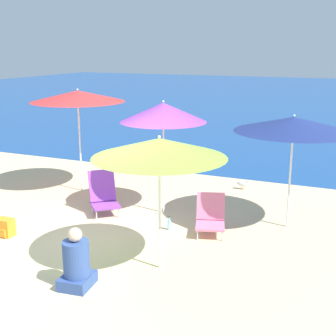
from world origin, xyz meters
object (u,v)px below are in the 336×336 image
at_px(beach_umbrella_red, 78,96).
at_px(seagull, 243,183).
at_px(beach_chair_pink, 210,216).
at_px(beach_chair_purple, 103,194).
at_px(backpack_orange, 5,228).
at_px(water_bottle, 169,224).
at_px(person_seated_near, 77,264).
at_px(beach_umbrella_navy, 294,124).
at_px(beach_umbrella_lime, 159,148).
at_px(beach_umbrella_purple, 163,112).

xyz_separation_m(beach_umbrella_red, seagull, (3.29, 1.52, -1.96)).
height_order(beach_umbrella_red, beach_chair_pink, beach_umbrella_red).
distance_m(beach_chair_purple, backpack_orange, 1.91).
xyz_separation_m(beach_chair_purple, water_bottle, (1.50, -0.28, -0.28)).
bearing_deg(person_seated_near, seagull, 73.38).
bearing_deg(beach_umbrella_red, person_seated_near, -57.12).
bearing_deg(beach_umbrella_navy, backpack_orange, -151.45).
height_order(beach_umbrella_lime, water_bottle, beach_umbrella_lime).
relative_size(beach_chair_purple, seagull, 3.05).
height_order(beach_umbrella_red, beach_umbrella_navy, beach_umbrella_red).
bearing_deg(water_bottle, beach_umbrella_red, 153.46).
xyz_separation_m(beach_umbrella_lime, person_seated_near, (-0.79, -0.94, -1.45)).
bearing_deg(backpack_orange, water_bottle, 29.06).
distance_m(beach_umbrella_purple, beach_chair_pink, 2.10).
height_order(beach_chair_pink, seagull, beach_chair_pink).
bearing_deg(beach_chair_purple, water_bottle, -53.84).
relative_size(beach_umbrella_red, person_seated_near, 2.70).
height_order(person_seated_near, seagull, person_seated_near).
relative_size(beach_umbrella_purple, beach_umbrella_lime, 1.11).
relative_size(beach_umbrella_red, beach_umbrella_lime, 1.15).
relative_size(beach_chair_purple, person_seated_near, 0.98).
bearing_deg(backpack_orange, beach_umbrella_navy, 28.55).
bearing_deg(beach_chair_pink, beach_umbrella_navy, 17.37).
relative_size(beach_chair_pink, beach_chair_purple, 0.87).
bearing_deg(water_bottle, beach_umbrella_lime, -71.87).
distance_m(beach_chair_pink, seagull, 2.72).
bearing_deg(beach_chair_pink, beach_umbrella_red, 142.95).
bearing_deg(person_seated_near, beach_umbrella_lime, 43.37).
xyz_separation_m(beach_umbrella_purple, beach_umbrella_navy, (2.33, 0.21, -0.10)).
height_order(beach_umbrella_red, beach_umbrella_lime, beach_umbrella_red).
xyz_separation_m(beach_chair_purple, seagull, (2.07, 2.59, -0.24)).
xyz_separation_m(person_seated_near, water_bottle, (0.33, 2.33, -0.23)).
bearing_deg(beach_umbrella_red, beach_chair_purple, -41.39).
height_order(backpack_orange, seagull, backpack_orange).
bearing_deg(seagull, backpack_orange, -125.48).
bearing_deg(seagull, person_seated_near, -99.85).
relative_size(beach_chair_purple, backpack_orange, 2.69).
bearing_deg(beach_umbrella_lime, water_bottle, 108.13).
bearing_deg(beach_umbrella_purple, seagull, 63.95).
bearing_deg(beach_umbrella_purple, beach_chair_pink, -27.95).
xyz_separation_m(beach_umbrella_purple, beach_chair_pink, (1.16, -0.61, -1.65)).
distance_m(beach_umbrella_lime, backpack_orange, 3.33).
height_order(person_seated_near, backpack_orange, person_seated_near).
relative_size(beach_umbrella_purple, water_bottle, 8.57).
bearing_deg(water_bottle, person_seated_near, -98.15).
height_order(beach_umbrella_red, water_bottle, beach_umbrella_red).
bearing_deg(beach_umbrella_purple, person_seated_near, -87.76).
relative_size(beach_umbrella_navy, water_bottle, 8.00).
xyz_separation_m(beach_chair_pink, beach_chair_purple, (-2.20, 0.12, 0.07)).
bearing_deg(beach_chair_purple, beach_umbrella_navy, -31.29).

